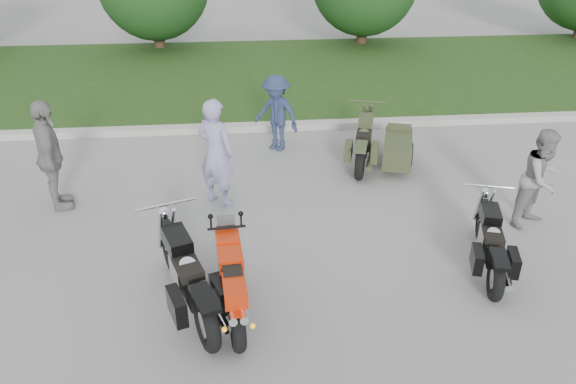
{
  "coord_description": "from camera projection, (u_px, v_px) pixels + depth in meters",
  "views": [
    {
      "loc": [
        -0.39,
        -6.09,
        4.87
      ],
      "look_at": [
        0.3,
        1.45,
        0.8
      ],
      "focal_mm": 35.0,
      "sensor_mm": 36.0,
      "label": 1
    }
  ],
  "objects": [
    {
      "name": "cruiser_left",
      "position": [
        189.0,
        280.0,
        7.19
      ],
      "size": [
        1.01,
        2.33,
        0.93
      ],
      "rotation": [
        0.0,
        0.0,
        0.34
      ],
      "color": "black",
      "rests_on": "ground"
    },
    {
      "name": "ground",
      "position": [
        276.0,
        294.0,
        7.68
      ],
      "size": [
        80.0,
        80.0,
        0.0
      ],
      "primitive_type": "plane",
      "color": "#9B9B96",
      "rests_on": "ground"
    },
    {
      "name": "person_grey",
      "position": [
        541.0,
        179.0,
        8.94
      ],
      "size": [
        1.01,
        0.95,
        1.65
      ],
      "primitive_type": "imported",
      "rotation": [
        0.0,
        0.0,
        0.54
      ],
      "color": "gray",
      "rests_on": "ground"
    },
    {
      "name": "cruiser_sidecar",
      "position": [
        383.0,
        147.0,
        11.09
      ],
      "size": [
        1.46,
        2.18,
        0.86
      ],
      "rotation": [
        0.0,
        0.0,
        -0.29
      ],
      "color": "black",
      "rests_on": "ground"
    },
    {
      "name": "person_denim",
      "position": [
        276.0,
        113.0,
        11.61
      ],
      "size": [
        1.19,
        1.12,
        1.61
      ],
      "primitive_type": "imported",
      "rotation": [
        0.0,
        0.0,
        -0.67
      ],
      "color": "navy",
      "rests_on": "ground"
    },
    {
      "name": "sportbike_red",
      "position": [
        232.0,
        282.0,
        7.07
      ],
      "size": [
        0.41,
        1.87,
        0.89
      ],
      "rotation": [
        0.0,
        0.0,
        0.08
      ],
      "color": "black",
      "rests_on": "ground"
    },
    {
      "name": "person_back",
      "position": [
        50.0,
        156.0,
        9.33
      ],
      "size": [
        0.8,
        1.23,
        1.94
      ],
      "primitive_type": "imported",
      "rotation": [
        0.0,
        0.0,
        1.89
      ],
      "color": "gray",
      "rests_on": "ground"
    },
    {
      "name": "cruiser_right",
      "position": [
        491.0,
        246.0,
        7.99
      ],
      "size": [
        0.69,
        2.05,
        0.81
      ],
      "rotation": [
        0.0,
        0.0,
        -0.27
      ],
      "color": "black",
      "rests_on": "ground"
    },
    {
      "name": "person_stripe",
      "position": [
        216.0,
        153.0,
        9.5
      ],
      "size": [
        0.83,
        0.77,
        1.91
      ],
      "primitive_type": "imported",
      "rotation": [
        0.0,
        0.0,
        2.53
      ],
      "color": "#958CBF",
      "rests_on": "ground"
    },
    {
      "name": "curb",
      "position": [
        257.0,
        127.0,
        12.91
      ],
      "size": [
        60.0,
        0.3,
        0.15
      ],
      "primitive_type": "cube",
      "color": "#ADABA3",
      "rests_on": "ground"
    },
    {
      "name": "grass_strip",
      "position": [
        251.0,
        75.0,
        16.55
      ],
      "size": [
        60.0,
        8.0,
        0.14
      ],
      "primitive_type": "cube",
      "color": "#34541D",
      "rests_on": "ground"
    }
  ]
}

